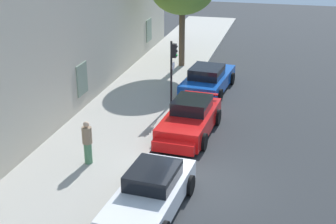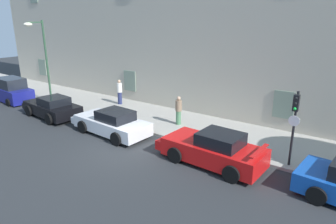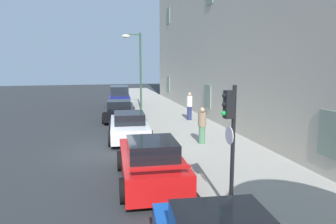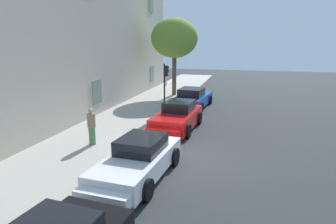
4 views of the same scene
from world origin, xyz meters
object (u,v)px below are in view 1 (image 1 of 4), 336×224
sportscar_white_middle (189,121)px  sportscar_yellow_flank (148,197)px  sportscar_tail_end (209,79)px  pedestrian_strolling (87,142)px  traffic_light (173,62)px

sportscar_white_middle → sportscar_yellow_flank: bearing=-179.9°
sportscar_white_middle → sportscar_tail_end: bearing=1.8°
sportscar_tail_end → pedestrian_strolling: 10.13m
sportscar_yellow_flank → traffic_light: bearing=9.0°
pedestrian_strolling → traffic_light: bearing=-13.8°
traffic_light → pedestrian_strolling: 6.91m
sportscar_white_middle → traffic_light: traffic_light is taller
sportscar_white_middle → pedestrian_strolling: (-3.65, 3.04, 0.34)m
sportscar_yellow_flank → traffic_light: traffic_light is taller
sportscar_tail_end → traffic_light: bearing=158.4°
sportscar_white_middle → traffic_light: bearing=25.8°
sportscar_tail_end → traffic_light: (-3.12, 1.24, 1.70)m
sportscar_white_middle → pedestrian_strolling: bearing=140.2°
traffic_light → pedestrian_strolling: size_ratio=1.91×
pedestrian_strolling → sportscar_white_middle: bearing=-39.8°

